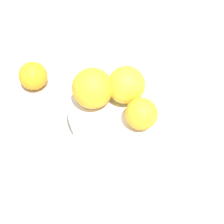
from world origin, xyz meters
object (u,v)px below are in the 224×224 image
at_px(orange_in_bowl_0, 126,85).
at_px(fruit_bowl, 112,113).
at_px(orange_in_bowl_2, 93,88).
at_px(orange_loose_0, 33,76).
at_px(orange_in_bowl_1, 141,114).

bearing_deg(orange_in_bowl_0, fruit_bowl, -53.87).
relative_size(orange_in_bowl_2, orange_loose_0, 1.26).
height_order(fruit_bowl, orange_loose_0, orange_loose_0).
distance_m(orange_in_bowl_1, orange_in_bowl_2, 0.11).
relative_size(orange_in_bowl_0, orange_in_bowl_2, 0.94).
bearing_deg(orange_in_bowl_1, orange_in_bowl_2, -127.62).
xyz_separation_m(orange_in_bowl_1, orange_loose_0, (-0.16, -0.22, -0.04)).
relative_size(fruit_bowl, orange_in_bowl_2, 2.25).
xyz_separation_m(fruit_bowl, orange_in_bowl_2, (-0.02, -0.04, 0.06)).
distance_m(fruit_bowl, orange_loose_0, 0.21).
distance_m(orange_in_bowl_0, orange_loose_0, 0.23).
bearing_deg(fruit_bowl, orange_loose_0, -125.33).
distance_m(fruit_bowl, orange_in_bowl_0, 0.07).
xyz_separation_m(fruit_bowl, orange_in_bowl_0, (-0.02, 0.03, 0.06)).
xyz_separation_m(orange_in_bowl_1, orange_in_bowl_2, (-0.07, -0.09, 0.01)).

